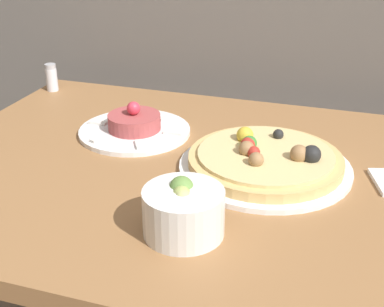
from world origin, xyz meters
The scene contains 5 objects.
dining_table centered at (0.00, 0.40, 0.65)m, with size 1.05×0.80×0.77m.
pizza_plate centered at (0.14, 0.43, 0.79)m, with size 0.32×0.32×0.06m.
tartare_plate centered at (-0.16, 0.51, 0.79)m, with size 0.24×0.24×0.07m.
small_bowl centered at (0.06, 0.19, 0.81)m, with size 0.12×0.12×0.09m.
salt_shaker centered at (-0.49, 0.71, 0.81)m, with size 0.03×0.03×0.07m.
Camera 1 is at (0.29, -0.46, 1.24)m, focal length 50.00 mm.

